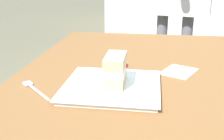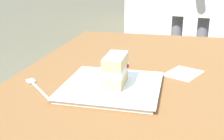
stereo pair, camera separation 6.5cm
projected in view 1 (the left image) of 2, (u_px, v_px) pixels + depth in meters
name	position (u px, v px, depth m)	size (l,w,h in m)	color
patio_table	(163.00, 111.00, 0.92)	(1.50, 1.00, 0.75)	brown
dessert_plate	(112.00, 87.00, 0.85)	(0.28, 0.28, 0.02)	white
cake_slice	(115.00, 70.00, 0.84)	(0.12, 0.07, 0.09)	#E0C17A
dessert_fork	(35.00, 89.00, 0.85)	(0.13, 0.13, 0.01)	silver
paper_napkin	(179.00, 71.00, 1.00)	(0.16, 0.14, 0.00)	white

